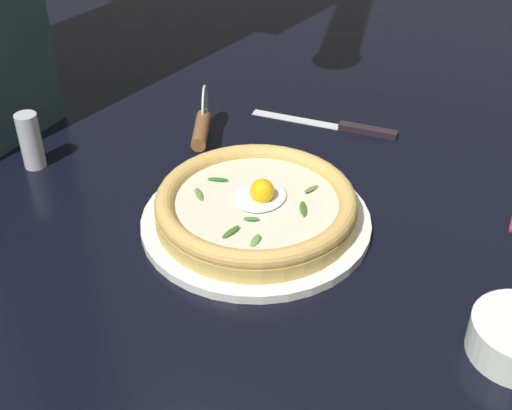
{
  "coord_description": "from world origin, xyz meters",
  "views": [
    {
      "loc": [
        -0.59,
        -0.35,
        0.54
      ],
      "look_at": [
        0.02,
        0.02,
        0.03
      ],
      "focal_mm": 48.02,
      "sensor_mm": 36.0,
      "label": 1
    }
  ],
  "objects_px": {
    "pepper_shaker": "(31,141)",
    "pizza_cutter": "(202,124)",
    "table_knife": "(345,127)",
    "pizza": "(256,205)"
  },
  "relations": [
    {
      "from": "pepper_shaker",
      "to": "pizza_cutter",
      "type": "bearing_deg",
      "value": -45.84
    },
    {
      "from": "pepper_shaker",
      "to": "table_knife",
      "type": "bearing_deg",
      "value": -45.88
    },
    {
      "from": "table_knife",
      "to": "pizza",
      "type": "bearing_deg",
      "value": -178.47
    },
    {
      "from": "pizza",
      "to": "table_knife",
      "type": "bearing_deg",
      "value": 1.53
    },
    {
      "from": "pizza",
      "to": "pepper_shaker",
      "type": "distance_m",
      "value": 0.36
    },
    {
      "from": "pizza",
      "to": "pizza_cutter",
      "type": "height_order",
      "value": "pizza_cutter"
    },
    {
      "from": "pizza",
      "to": "pepper_shaker",
      "type": "relative_size",
      "value": 3.06
    },
    {
      "from": "pizza",
      "to": "pizza_cutter",
      "type": "relative_size",
      "value": 1.91
    },
    {
      "from": "table_knife",
      "to": "pepper_shaker",
      "type": "height_order",
      "value": "pepper_shaker"
    },
    {
      "from": "pizza",
      "to": "pizza_cutter",
      "type": "xyz_separation_m",
      "value": [
        0.13,
        0.17,
        0.01
      ]
    }
  ]
}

